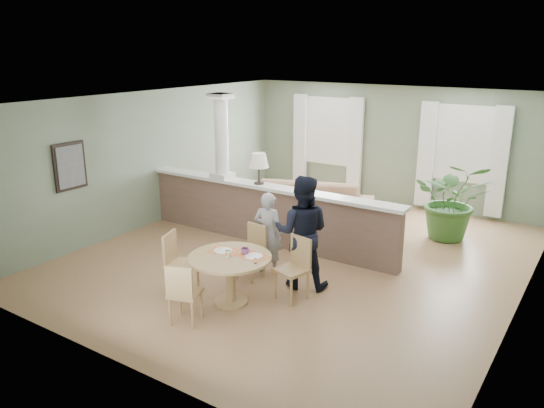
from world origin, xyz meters
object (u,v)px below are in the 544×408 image
Objects in this scene: child_person at (268,233)px; man_person at (302,232)px; houseplant at (453,200)px; dining_table at (231,266)px; sofa at (305,205)px; chair_side at (177,260)px; chair_near at (183,291)px; chair_far_man at (295,265)px; chair_far_boy at (253,249)px.

child_person is 0.77× the size of man_person.
houseplant is 1.30× the size of dining_table.
child_person is (0.74, -2.45, 0.27)m from sofa.
chair_side is (-0.88, -0.15, -0.06)m from dining_table.
houseplant is 0.88× the size of man_person.
chair_near is at bearing -150.77° from chair_side.
man_person reaches higher than houseplant.
chair_far_man is (-1.18, -3.74, -0.26)m from houseplant.
chair_near is 1.01m from chair_side.
houseplant is 4.76m from dining_table.
chair_far_boy is 1.74m from chair_near.
houseplant reaches higher than child_person.
man_person reaches higher than dining_table.
chair_near is at bearing -110.89° from houseplant.
houseplant is 1.14× the size of child_person.
chair_side reaches higher than chair_far_boy.
chair_far_boy is 0.63× the size of child_person.
child_person is (-0.82, 0.53, 0.17)m from chair_far_man.
sofa is at bearing -99.36° from chair_near.
chair_side is (-0.74, 0.68, 0.03)m from chair_near.
child_person is at bearing 161.08° from chair_far_man.
sofa is at bearing -82.93° from child_person.
chair_far_boy is at bearing 106.26° from dining_table.
chair_near is (-1.99, -5.22, -0.29)m from houseplant.
chair_side is (-2.73, -4.53, -0.26)m from houseplant.
dining_table is at bearing -122.12° from chair_far_man.
chair_far_boy is 0.93× the size of chair_side.
chair_side is at bearing -170.39° from dining_table.
chair_far_man is at bearing -10.92° from chair_far_boy.
child_person is at bearing -108.50° from chair_near.
chair_near is at bearing -99.54° from dining_table.
child_person reaches higher than chair_near.
dining_table is 1.38× the size of chair_far_boy.
sofa is 1.79× the size of houseplant.
man_person reaches higher than chair_side.
sofa is at bearing 107.49° from chair_far_boy.
chair_side is (-1.55, -0.79, 0.00)m from chair_far_man.
man_person is at bearing 62.12° from dining_table.
chair_far_man reaches higher than chair_near.
man_person is (-1.30, -3.35, 0.10)m from houseplant.
man_person is at bearing 13.83° from chair_far_boy.
chair_side is (-0.62, -1.05, 0.04)m from chair_far_boy.
houseplant is at bearing -132.79° from man_person.
chair_far_boy is (-2.11, -3.48, -0.29)m from houseplant.
houseplant is 5.30m from chair_side.
dining_table is at bearing -118.49° from chair_near.
dining_table is 1.28× the size of chair_side.
sofa is 2.99× the size of chair_far_man.
dining_table is 0.85m from chair_near.
child_person is at bearing -92.86° from sofa.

